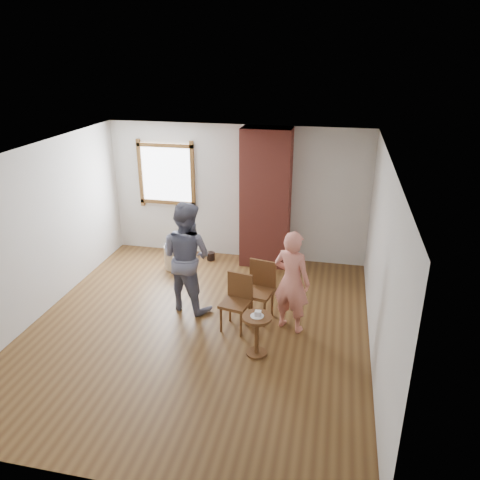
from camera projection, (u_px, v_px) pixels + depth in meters
name	position (u px, v px, depth m)	size (l,w,h in m)	color
ground	(198.00, 328.00, 6.99)	(5.50, 5.50, 0.00)	brown
room_shell	(202.00, 201.00, 6.85)	(5.04, 5.52, 2.62)	silver
brick_chimney	(266.00, 199.00, 8.63)	(0.90, 0.50, 2.60)	#A5463A
stoneware_crock	(174.00, 257.00, 8.82)	(0.35, 0.35, 0.45)	#C3B08D
dark_pot	(211.00, 256.00, 9.21)	(0.16, 0.16, 0.16)	black
dining_chair_left	(260.00, 287.00, 7.12)	(0.50, 0.50, 0.91)	brown
dining_chair_right	(237.00, 299.00, 6.87)	(0.46, 0.46, 0.84)	brown
side_table	(257.00, 329.00, 6.25)	(0.40, 0.40, 0.60)	brown
cake_plate	(257.00, 316.00, 6.17)	(0.18, 0.18, 0.01)	white
cake_slice	(258.00, 314.00, 6.16)	(0.08, 0.07, 0.06)	silver
man	(186.00, 257.00, 7.25)	(0.86, 0.67, 1.77)	black
person_pink	(292.00, 281.00, 6.71)	(0.57, 0.37, 1.55)	#E88574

